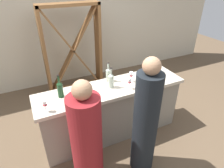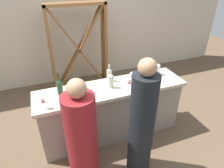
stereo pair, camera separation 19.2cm
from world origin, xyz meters
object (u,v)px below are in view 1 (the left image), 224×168
wine_bottle_center_clear_pale (108,74)px  person_left_guest (145,123)px  wine_glass_near_left (45,104)px  wine_glass_near_right (131,75)px  wine_bottle_leftmost_olive_green (60,89)px  wine_bottle_second_left_clear_pale (111,80)px  person_center_guest (86,138)px  wine_rack (73,50)px  water_pitcher (154,68)px  wine_glass_near_center (130,82)px

wine_bottle_center_clear_pale → person_left_guest: (0.08, -0.92, -0.26)m
wine_glass_near_left → wine_glass_near_right: size_ratio=0.96×
wine_bottle_leftmost_olive_green → wine_glass_near_left: size_ratio=2.10×
wine_bottle_second_left_clear_pale → person_center_guest: bearing=-135.9°
wine_rack → water_pitcher: bearing=-58.3°
wine_bottle_center_clear_pale → wine_glass_near_right: bearing=-28.4°
wine_rack → wine_bottle_second_left_clear_pale: wine_rack is taller
wine_bottle_center_clear_pale → wine_glass_near_left: bearing=-159.8°
wine_bottle_second_left_clear_pale → person_left_guest: 0.79m
wine_glass_near_left → person_center_guest: bearing=-47.2°
water_pitcher → person_center_guest: person_center_guest is taller
wine_bottle_leftmost_olive_green → wine_bottle_center_clear_pale: 0.76m
water_pitcher → person_left_guest: size_ratio=0.10×
wine_glass_near_center → person_left_guest: 0.64m
wine_rack → wine_bottle_center_clear_pale: bearing=-84.0°
wine_glass_near_left → water_pitcher: bearing=9.5°
wine_bottle_center_clear_pale → person_left_guest: bearing=-84.9°
person_left_guest → wine_bottle_leftmost_olive_green: bearing=39.8°
wine_bottle_second_left_clear_pale → wine_glass_near_right: bearing=3.1°
water_pitcher → person_left_guest: person_left_guest is taller
water_pitcher → person_center_guest: size_ratio=0.12×
wine_bottle_center_clear_pale → wine_bottle_second_left_clear_pale: bearing=-102.6°
water_pitcher → wine_bottle_center_clear_pale: bearing=175.3°
wine_bottle_center_clear_pale → person_center_guest: person_center_guest is taller
wine_rack → person_center_guest: (-0.48, -2.22, -0.28)m
wine_glass_near_right → wine_rack: bearing=105.7°
wine_bottle_second_left_clear_pale → water_pitcher: size_ratio=1.89×
person_center_guest → wine_glass_near_right: bearing=-61.8°
wine_rack → wine_bottle_center_clear_pale: 1.47m
person_center_guest → wine_bottle_center_clear_pale: bearing=-43.9°
wine_glass_near_left → person_center_guest: size_ratio=0.11×
wine_bottle_leftmost_olive_green → person_left_guest: bearing=-43.4°
wine_bottle_leftmost_olive_green → wine_glass_near_center: wine_bottle_leftmost_olive_green is taller
wine_glass_near_right → water_pitcher: water_pitcher is taller
wine_bottle_center_clear_pale → water_pitcher: 0.79m
wine_rack → person_left_guest: wine_rack is taller
wine_rack → wine_glass_near_center: size_ratio=10.82×
wine_rack → person_center_guest: bearing=-102.1°
wine_bottle_center_clear_pale → wine_glass_near_right: wine_bottle_center_clear_pale is taller
wine_glass_near_center → water_pitcher: size_ratio=1.04×
wine_glass_near_right → person_center_guest: person_center_guest is taller
water_pitcher → person_left_guest: (-0.71, -0.85, -0.22)m
wine_glass_near_center → wine_glass_near_right: 0.21m
wine_bottle_center_clear_pale → water_pitcher: size_ratio=1.85×
wine_bottle_second_left_clear_pale → person_left_guest: bearing=-80.5°
water_pitcher → wine_glass_near_right: bearing=-168.5°
wine_glass_near_right → water_pitcher: size_ratio=0.98×
wine_rack → person_center_guest: wine_rack is taller
wine_bottle_leftmost_olive_green → person_left_guest: size_ratio=0.20×
wine_bottle_leftmost_olive_green → wine_glass_near_right: bearing=-2.2°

